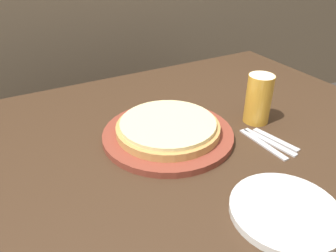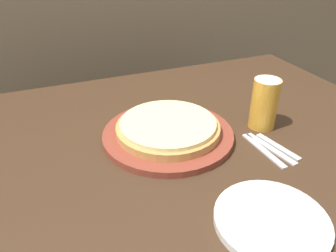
{
  "view_description": "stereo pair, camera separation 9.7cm",
  "coord_description": "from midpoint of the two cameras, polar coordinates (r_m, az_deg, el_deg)",
  "views": [
    {
      "loc": [
        -0.45,
        -0.72,
        1.27
      ],
      "look_at": [
        -0.04,
        0.01,
        0.77
      ],
      "focal_mm": 35.0,
      "sensor_mm": 36.0,
      "label": 1
    },
    {
      "loc": [
        -0.36,
        -0.76,
        1.27
      ],
      "look_at": [
        -0.04,
        0.01,
        0.77
      ],
      "focal_mm": 35.0,
      "sensor_mm": 36.0,
      "label": 2
    }
  ],
  "objects": [
    {
      "name": "dining_table",
      "position": [
        1.23,
        4.5,
        -16.36
      ],
      "size": [
        1.49,
        1.09,
        0.73
      ],
      "color": "#3D2819",
      "rests_on": "ground_plane"
    },
    {
      "name": "pizza_on_board",
      "position": [
        0.98,
        2.84,
        -0.88
      ],
      "size": [
        0.39,
        0.39,
        0.06
      ],
      "color": "brown",
      "rests_on": "dining_table"
    },
    {
      "name": "beer_glass",
      "position": [
        1.07,
        19.03,
        3.95
      ],
      "size": [
        0.08,
        0.08,
        0.16
      ],
      "color": "gold",
      "rests_on": "dining_table"
    },
    {
      "name": "dinner_plate",
      "position": [
        0.77,
        21.16,
        -15.27
      ],
      "size": [
        0.24,
        0.24,
        0.02
      ],
      "color": "silver",
      "rests_on": "dining_table"
    },
    {
      "name": "fork",
      "position": [
        0.98,
        19.03,
        -4.11
      ],
      "size": [
        0.02,
        0.18,
        0.0
      ],
      "color": "silver",
      "rests_on": "dining_table"
    },
    {
      "name": "dinner_knife",
      "position": [
        1.0,
        20.14,
        -3.77
      ],
      "size": [
        0.05,
        0.18,
        0.0
      ],
      "color": "silver",
      "rests_on": "dining_table"
    },
    {
      "name": "spoon",
      "position": [
        1.02,
        21.21,
        -3.44
      ],
      "size": [
        0.05,
        0.16,
        0.0
      ],
      "color": "silver",
      "rests_on": "dining_table"
    }
  ]
}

